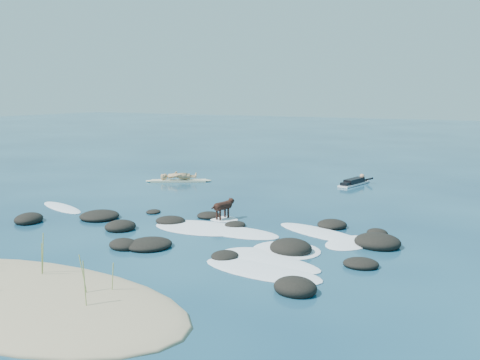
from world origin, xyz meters
The scene contains 8 objects.
ground centered at (0.00, 0.00, 0.00)m, with size 160.00×160.00×0.00m, color #0A2642.
sand_dune centered at (0.00, -8.20, 0.00)m, with size 9.00×4.40×0.60m, color #9E8966.
dune_grass centered at (-0.40, -7.89, 0.60)m, with size 4.31×1.75×1.13m.
reef_rocks centered at (1.21, -1.78, 0.10)m, with size 13.31×7.48×0.54m.
breaking_foam centered at (2.23, -1.45, 0.01)m, with size 14.27×6.32×0.12m.
standing_surfer_rig centered at (-5.94, 6.83, 0.77)m, with size 3.12×2.03×1.96m.
paddling_surfer_rig centered at (2.46, 10.21, 0.16)m, with size 1.29×2.66×0.46m.
dog centered at (0.34, 0.59, 0.53)m, with size 0.49×1.24×0.79m.
Camera 1 is at (9.83, -15.99, 4.62)m, focal length 40.00 mm.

